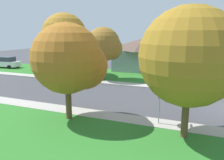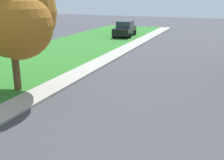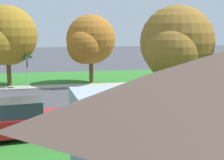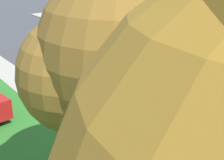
# 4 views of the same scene
# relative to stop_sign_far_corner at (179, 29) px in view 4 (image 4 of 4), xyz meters

# --- Properties ---
(ground_plane) EXTENTS (120.00, 120.00, 0.00)m
(ground_plane) POSITION_rel_stop_sign_far_corner_xyz_m (4.78, -4.73, -1.89)
(ground_plane) COLOR #424247
(stop_sign_far_corner) EXTENTS (0.91, 0.91, 2.77)m
(stop_sign_far_corner) POSITION_rel_stop_sign_far_corner_xyz_m (0.00, 0.00, 0.00)
(stop_sign_far_corner) COLOR #9E9EA3
(stop_sign_far_corner) RESTS_ON ground
(tree_corner_large) EXTENTS (4.15, 3.86, 6.04)m
(tree_corner_large) POSITION_rel_stop_sign_far_corner_xyz_m (10.92, 8.22, 2.09)
(tree_corner_large) COLOR brown
(tree_corner_large) RESTS_ON ground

